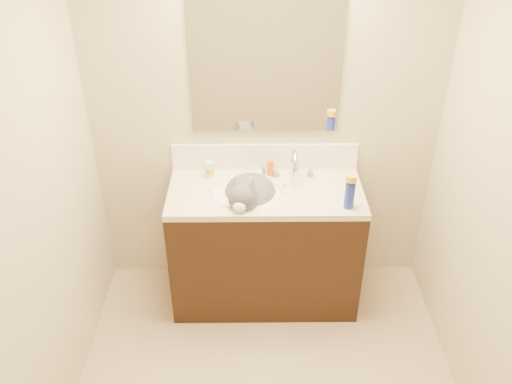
{
  "coord_description": "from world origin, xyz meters",
  "views": [
    {
      "loc": [
        -0.09,
        -1.82,
        2.65
      ],
      "look_at": [
        -0.06,
        0.92,
        0.88
      ],
      "focal_mm": 38.0,
      "sensor_mm": 36.0,
      "label": 1
    }
  ],
  "objects_px": {
    "faucet": "(294,167)",
    "amber_bottle": "(270,168)",
    "vanity_cabinet": "(265,248)",
    "silver_jar": "(265,170)",
    "basin": "(246,203)",
    "spray_can": "(349,196)",
    "cat": "(249,196)",
    "pill_bottle": "(210,169)"
  },
  "relations": [
    {
      "from": "cat",
      "to": "spray_can",
      "type": "distance_m",
      "value": 0.61
    },
    {
      "from": "basin",
      "to": "faucet",
      "type": "height_order",
      "value": "faucet"
    },
    {
      "from": "vanity_cabinet",
      "to": "amber_bottle",
      "type": "xyz_separation_m",
      "value": [
        0.03,
        0.19,
        0.5
      ]
    },
    {
      "from": "silver_jar",
      "to": "basin",
      "type": "bearing_deg",
      "value": -118.53
    },
    {
      "from": "vanity_cabinet",
      "to": "cat",
      "type": "xyz_separation_m",
      "value": [
        -0.1,
        -0.04,
        0.43
      ]
    },
    {
      "from": "cat",
      "to": "spray_can",
      "type": "relative_size",
      "value": 3.06
    },
    {
      "from": "amber_bottle",
      "to": "spray_can",
      "type": "xyz_separation_m",
      "value": [
        0.45,
        -0.37,
        0.03
      ]
    },
    {
      "from": "vanity_cabinet",
      "to": "pill_bottle",
      "type": "relative_size",
      "value": 11.31
    },
    {
      "from": "cat",
      "to": "amber_bottle",
      "type": "xyz_separation_m",
      "value": [
        0.14,
        0.22,
        0.07
      ]
    },
    {
      "from": "silver_jar",
      "to": "spray_can",
      "type": "relative_size",
      "value": 0.35
    },
    {
      "from": "vanity_cabinet",
      "to": "silver_jar",
      "type": "height_order",
      "value": "silver_jar"
    },
    {
      "from": "faucet",
      "to": "silver_jar",
      "type": "relative_size",
      "value": 4.93
    },
    {
      "from": "pill_bottle",
      "to": "spray_can",
      "type": "xyz_separation_m",
      "value": [
        0.83,
        -0.36,
        0.03
      ]
    },
    {
      "from": "pill_bottle",
      "to": "spray_can",
      "type": "relative_size",
      "value": 0.66
    },
    {
      "from": "faucet",
      "to": "spray_can",
      "type": "bearing_deg",
      "value": -47.3
    },
    {
      "from": "faucet",
      "to": "amber_bottle",
      "type": "bearing_deg",
      "value": 161.42
    },
    {
      "from": "faucet",
      "to": "amber_bottle",
      "type": "xyz_separation_m",
      "value": [
        -0.15,
        0.05,
        -0.03
      ]
    },
    {
      "from": "spray_can",
      "to": "faucet",
      "type": "bearing_deg",
      "value": 132.7
    },
    {
      "from": "silver_jar",
      "to": "amber_bottle",
      "type": "height_order",
      "value": "amber_bottle"
    },
    {
      "from": "cat",
      "to": "pill_bottle",
      "type": "distance_m",
      "value": 0.33
    },
    {
      "from": "vanity_cabinet",
      "to": "faucet",
      "type": "height_order",
      "value": "faucet"
    },
    {
      "from": "faucet",
      "to": "amber_bottle",
      "type": "distance_m",
      "value": 0.16
    },
    {
      "from": "silver_jar",
      "to": "cat",
      "type": "bearing_deg",
      "value": -114.24
    },
    {
      "from": "vanity_cabinet",
      "to": "basin",
      "type": "relative_size",
      "value": 2.67
    },
    {
      "from": "vanity_cabinet",
      "to": "cat",
      "type": "bearing_deg",
      "value": -160.23
    },
    {
      "from": "cat",
      "to": "silver_jar",
      "type": "distance_m",
      "value": 0.25
    },
    {
      "from": "pill_bottle",
      "to": "spray_can",
      "type": "bearing_deg",
      "value": -23.33
    },
    {
      "from": "pill_bottle",
      "to": "amber_bottle",
      "type": "xyz_separation_m",
      "value": [
        0.39,
        0.02,
        -0.0
      ]
    },
    {
      "from": "cat",
      "to": "vanity_cabinet",
      "type": "bearing_deg",
      "value": 34.5
    },
    {
      "from": "cat",
      "to": "pill_bottle",
      "type": "height_order",
      "value": "cat"
    },
    {
      "from": "basin",
      "to": "cat",
      "type": "bearing_deg",
      "value": -20.98
    },
    {
      "from": "basin",
      "to": "cat",
      "type": "height_order",
      "value": "cat"
    },
    {
      "from": "faucet",
      "to": "pill_bottle",
      "type": "bearing_deg",
      "value": 176.32
    },
    {
      "from": "vanity_cabinet",
      "to": "spray_can",
      "type": "bearing_deg",
      "value": -21.37
    },
    {
      "from": "basin",
      "to": "spray_can",
      "type": "xyz_separation_m",
      "value": [
        0.6,
        -0.16,
        0.15
      ]
    },
    {
      "from": "pill_bottle",
      "to": "amber_bottle",
      "type": "bearing_deg",
      "value": 2.23
    },
    {
      "from": "basin",
      "to": "pill_bottle",
      "type": "height_order",
      "value": "pill_bottle"
    },
    {
      "from": "vanity_cabinet",
      "to": "cat",
      "type": "distance_m",
      "value": 0.45
    },
    {
      "from": "cat",
      "to": "pill_bottle",
      "type": "bearing_deg",
      "value": 155.04
    },
    {
      "from": "basin",
      "to": "amber_bottle",
      "type": "distance_m",
      "value": 0.29
    },
    {
      "from": "vanity_cabinet",
      "to": "faucet",
      "type": "bearing_deg",
      "value": 37.29
    },
    {
      "from": "spray_can",
      "to": "cat",
      "type": "bearing_deg",
      "value": 165.46
    }
  ]
}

